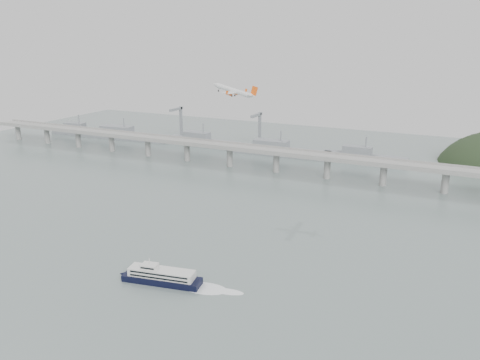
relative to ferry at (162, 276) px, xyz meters
The scene contains 5 objects.
ground 26.26m from the ferry, 71.76° to the left, with size 900.00×900.00×0.00m, color slate.
bridge 225.25m from the ferry, 88.22° to the left, with size 800.00×22.00×23.90m.
distant_fleet 325.04m from the ferry, 116.93° to the left, with size 453.00×60.90×40.00m.
ferry is the anchor object (origin of this frame).
airliner 157.22m from the ferry, 99.09° to the left, with size 37.37×33.66×11.54m.
Camera 1 is at (124.14, -207.37, 125.04)m, focal length 35.00 mm.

